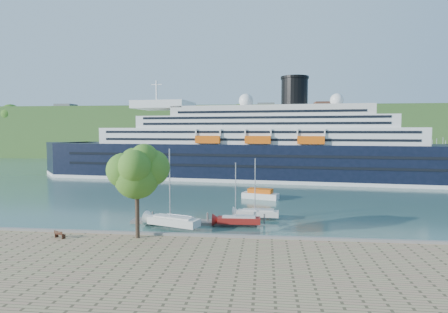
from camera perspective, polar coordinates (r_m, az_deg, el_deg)
ground at (r=44.13m, az=-7.13°, el=-13.04°), size 400.00×400.00×0.00m
far_hillside at (r=186.28m, az=3.30°, el=3.71°), size 400.00×50.00×24.00m
quay_coping at (r=43.62m, az=-7.21°, el=-11.67°), size 220.00×0.50×0.30m
cruise_ship at (r=99.26m, az=3.36°, el=4.25°), size 120.14×29.71×26.72m
park_bench at (r=46.02m, az=-23.71°, el=-10.76°), size 1.50×1.05×0.89m
promenade_tree at (r=42.40m, az=-13.13°, el=-4.60°), size 6.81×6.81×11.28m
floating_pontoon at (r=52.86m, az=-4.63°, el=-9.93°), size 17.54×2.33×0.39m
sailboat_white_near at (r=49.27m, az=-7.73°, el=-5.24°), size 8.06×4.62×10.05m
sailboat_red at (r=50.33m, az=2.28°, el=-6.07°), size 6.41×1.95×8.22m
sailboat_white_far at (r=54.54m, az=5.24°, el=-5.16°), size 6.66×2.21×8.48m
tender_launch at (r=71.44m, az=5.56°, el=-5.65°), size 7.27×4.27×1.90m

